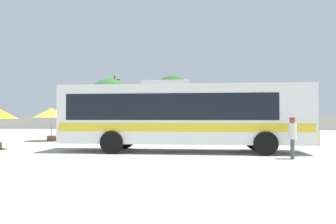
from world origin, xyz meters
TOP-DOWN VIEW (x-y plane):
  - ground_plane at (0.00, 10.00)m, footprint 300.00×300.00m
  - perimeter_wall at (0.00, 27.59)m, footprint 80.00×0.30m
  - coach_bus_white_yellow at (-1.44, -0.07)m, footprint 11.62×2.92m
  - attendant_by_bus_door at (3.14, -2.19)m, footprint 0.41×0.41m
  - vendor_umbrella_near_gate_yellow at (-10.98, 5.68)m, footprint 2.40×2.40m
  - parked_car_leftmost_red at (-15.85, 23.11)m, footprint 4.71×2.28m
  - parked_car_second_red at (-10.11, 23.44)m, footprint 4.07×2.00m
  - parked_car_third_grey at (-4.81, 23.99)m, footprint 4.63×2.21m
  - utility_pole_near at (-13.79, 30.23)m, footprint 1.80×0.42m
  - roadside_tree_left at (-14.67, 30.53)m, footprint 5.66×5.66m
  - roadside_tree_midleft at (-5.13, 30.51)m, footprint 5.18×5.18m
  - roadside_tree_midright at (3.02, 31.42)m, footprint 5.71×5.71m

SIDE VIEW (x-z plane):
  - ground_plane at x=0.00m, z-range 0.00..0.00m
  - parked_car_second_red at x=-10.11m, z-range 0.05..1.45m
  - parked_car_third_grey at x=-4.81m, z-range 0.05..1.49m
  - parked_car_leftmost_red at x=-15.85m, z-range 0.05..1.52m
  - attendant_by_bus_door at x=3.14m, z-range 0.11..1.75m
  - perimeter_wall at x=0.00m, z-range 0.00..1.92m
  - coach_bus_white_yellow at x=-1.44m, z-range 0.12..3.50m
  - vendor_umbrella_near_gate_yellow at x=-10.98m, z-range 0.79..3.09m
  - utility_pole_near at x=-13.79m, z-range 0.18..8.04m
  - roadside_tree_midright at x=3.02m, z-range 0.96..7.74m
  - roadside_tree_left at x=-14.67m, z-range 1.35..8.87m
  - roadside_tree_midleft at x=-5.13m, z-range 1.65..9.39m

